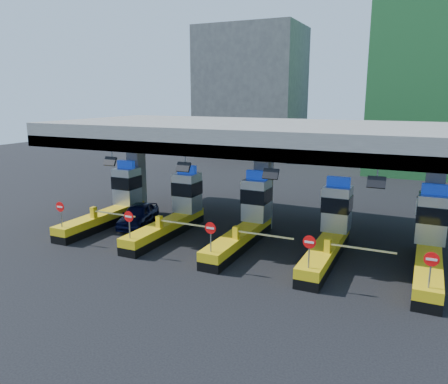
% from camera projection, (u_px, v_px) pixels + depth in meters
% --- Properties ---
extents(ground, '(120.00, 120.00, 0.00)m').
position_uv_depth(ground, '(245.00, 243.00, 26.31)').
color(ground, black).
rests_on(ground, ground).
extents(toll_canopy, '(28.00, 12.09, 7.00)m').
position_uv_depth(toll_canopy, '(264.00, 137.00, 27.51)').
color(toll_canopy, slate).
rests_on(toll_canopy, ground).
extents(toll_lane_far_left, '(4.43, 8.00, 4.16)m').
position_uv_depth(toll_lane_far_left, '(114.00, 203.00, 30.38)').
color(toll_lane_far_left, black).
rests_on(toll_lane_far_left, ground).
extents(toll_lane_left, '(4.43, 8.00, 4.16)m').
position_uv_depth(toll_lane_left, '(176.00, 211.00, 28.31)').
color(toll_lane_left, black).
rests_on(toll_lane_left, ground).
extents(toll_lane_center, '(4.43, 8.00, 4.16)m').
position_uv_depth(toll_lane_center, '(247.00, 220.00, 26.25)').
color(toll_lane_center, black).
rests_on(toll_lane_center, ground).
extents(toll_lane_right, '(4.43, 8.00, 4.16)m').
position_uv_depth(toll_lane_right, '(331.00, 230.00, 24.18)').
color(toll_lane_right, black).
rests_on(toll_lane_right, ground).
extents(toll_lane_far_right, '(4.43, 8.00, 4.16)m').
position_uv_depth(toll_lane_far_right, '(430.00, 243.00, 22.12)').
color(toll_lane_far_right, black).
rests_on(toll_lane_far_right, ground).
extents(bg_building_concrete, '(14.00, 10.00, 18.00)m').
position_uv_depth(bg_building_concrete, '(251.00, 93.00, 61.97)').
color(bg_building_concrete, '#4C4C49').
rests_on(bg_building_concrete, ground).
extents(van, '(2.87, 4.76, 1.52)m').
position_uv_depth(van, '(138.00, 215.00, 29.69)').
color(van, black).
rests_on(van, ground).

